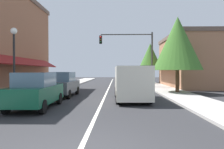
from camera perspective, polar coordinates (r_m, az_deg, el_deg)
ground_plane at (r=22.56m, az=-0.92°, el=-3.72°), size 80.00×80.00×0.00m
sidewalk_left at (r=23.41m, az=-14.52°, el=-3.44°), size 2.60×56.00×0.12m
sidewalk_right at (r=23.01m, az=12.93°, el=-3.51°), size 2.60×56.00×0.12m
lane_center_stripe at (r=22.56m, az=-0.92°, el=-3.72°), size 0.14×52.00×0.01m
storefront_right_block at (r=26.00m, az=20.91°, el=3.36°), size 6.89×10.20×5.91m
parked_car_nearest_left at (r=10.97m, az=-19.96°, el=-4.14°), size 1.84×4.13×1.77m
parked_car_second_left at (r=15.64m, az=-13.32°, el=-2.60°), size 1.84×4.13×1.77m
van_in_lane at (r=13.32m, az=5.21°, el=-2.04°), size 2.09×5.22×2.12m
traffic_signal_mast_arm at (r=23.63m, az=6.01°, el=6.78°), size 5.95×0.50×6.16m
street_lamp_left_near at (r=12.85m, az=-25.04°, el=5.59°), size 0.36×0.36×4.23m
tree_right_near at (r=18.20m, az=17.35°, el=8.05°), size 3.98×3.98×6.30m
tree_right_far at (r=31.21m, az=10.32°, el=5.33°), size 2.93×2.93×5.86m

